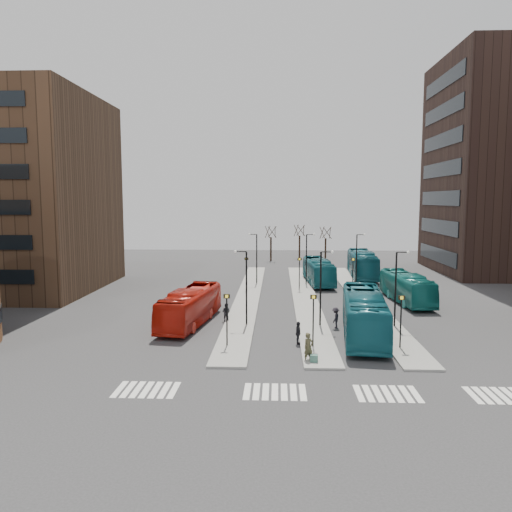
{
  "coord_description": "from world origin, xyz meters",
  "views": [
    {
      "loc": [
        -0.9,
        -21.91,
        10.32
      ],
      "look_at": [
        -2.92,
        24.96,
        5.0
      ],
      "focal_mm": 35.0,
      "sensor_mm": 36.0,
      "label": 1
    }
  ],
  "objects_px": {
    "teal_bus_a": "(364,314)",
    "traveller": "(308,347)",
    "teal_bus_d": "(362,264)",
    "commuter_a": "(226,312)",
    "red_bus": "(190,306)",
    "commuter_c": "(336,318)",
    "teal_bus_c": "(406,288)",
    "suitcase": "(314,360)",
    "commuter_b": "(298,333)",
    "teal_bus_b": "(318,271)"
  },
  "relations": [
    {
      "from": "teal_bus_a",
      "to": "traveller",
      "type": "relative_size",
      "value": 6.52
    },
    {
      "from": "teal_bus_d",
      "to": "commuter_a",
      "type": "height_order",
      "value": "teal_bus_d"
    },
    {
      "from": "red_bus",
      "to": "commuter_a",
      "type": "height_order",
      "value": "red_bus"
    },
    {
      "from": "teal_bus_d",
      "to": "commuter_c",
      "type": "relative_size",
      "value": 7.47
    },
    {
      "from": "commuter_a",
      "to": "commuter_c",
      "type": "xyz_separation_m",
      "value": [
        9.06,
        -1.88,
        0.06
      ]
    },
    {
      "from": "teal_bus_c",
      "to": "commuter_a",
      "type": "xyz_separation_m",
      "value": [
        -17.37,
        -8.68,
        -0.7
      ]
    },
    {
      "from": "suitcase",
      "to": "commuter_a",
      "type": "distance_m",
      "value": 12.79
    },
    {
      "from": "commuter_b",
      "to": "commuter_c",
      "type": "height_order",
      "value": "commuter_c"
    },
    {
      "from": "suitcase",
      "to": "commuter_a",
      "type": "relative_size",
      "value": 0.38
    },
    {
      "from": "suitcase",
      "to": "traveller",
      "type": "height_order",
      "value": "traveller"
    },
    {
      "from": "teal_bus_b",
      "to": "teal_bus_c",
      "type": "relative_size",
      "value": 1.03
    },
    {
      "from": "suitcase",
      "to": "teal_bus_d",
      "type": "distance_m",
      "value": 36.96
    },
    {
      "from": "suitcase",
      "to": "teal_bus_b",
      "type": "bearing_deg",
      "value": 93.36
    },
    {
      "from": "teal_bus_c",
      "to": "commuter_b",
      "type": "xyz_separation_m",
      "value": [
        -11.51,
        -15.29,
        -0.65
      ]
    },
    {
      "from": "traveller",
      "to": "commuter_a",
      "type": "relative_size",
      "value": 1.22
    },
    {
      "from": "teal_bus_a",
      "to": "red_bus",
      "type": "bearing_deg",
      "value": 173.2
    },
    {
      "from": "teal_bus_a",
      "to": "suitcase",
      "type": "bearing_deg",
      "value": -116.27
    },
    {
      "from": "commuter_c",
      "to": "teal_bus_c",
      "type": "bearing_deg",
      "value": 161.69
    },
    {
      "from": "teal_bus_a",
      "to": "teal_bus_d",
      "type": "height_order",
      "value": "teal_bus_d"
    },
    {
      "from": "traveller",
      "to": "commuter_a",
      "type": "bearing_deg",
      "value": 86.91
    },
    {
      "from": "suitcase",
      "to": "teal_bus_a",
      "type": "xyz_separation_m",
      "value": [
        4.2,
        6.56,
        1.43
      ]
    },
    {
      "from": "teal_bus_c",
      "to": "commuter_b",
      "type": "relative_size",
      "value": 6.43
    },
    {
      "from": "commuter_b",
      "to": "commuter_c",
      "type": "xyz_separation_m",
      "value": [
        3.2,
        4.72,
        0.02
      ]
    },
    {
      "from": "teal_bus_b",
      "to": "commuter_c",
      "type": "relative_size",
      "value": 6.52
    },
    {
      "from": "teal_bus_c",
      "to": "traveller",
      "type": "xyz_separation_m",
      "value": [
        -11.03,
        -19.17,
        -0.53
      ]
    },
    {
      "from": "teal_bus_a",
      "to": "teal_bus_b",
      "type": "xyz_separation_m",
      "value": [
        -1.47,
        23.94,
        -0.19
      ]
    },
    {
      "from": "teal_bus_d",
      "to": "commuter_c",
      "type": "height_order",
      "value": "teal_bus_d"
    },
    {
      "from": "teal_bus_b",
      "to": "commuter_c",
      "type": "height_order",
      "value": "teal_bus_b"
    },
    {
      "from": "commuter_b",
      "to": "teal_bus_c",
      "type": "bearing_deg",
      "value": -41.41
    },
    {
      "from": "teal_bus_c",
      "to": "traveller",
      "type": "relative_size",
      "value": 5.6
    },
    {
      "from": "teal_bus_d",
      "to": "teal_bus_a",
      "type": "bearing_deg",
      "value": -96.03
    },
    {
      "from": "suitcase",
      "to": "traveller",
      "type": "relative_size",
      "value": 0.31
    },
    {
      "from": "commuter_a",
      "to": "teal_bus_c",
      "type": "bearing_deg",
      "value": -135.07
    },
    {
      "from": "traveller",
      "to": "commuter_c",
      "type": "xyz_separation_m",
      "value": [
        2.71,
        8.61,
        -0.11
      ]
    },
    {
      "from": "teal_bus_b",
      "to": "commuter_c",
      "type": "distance_m",
      "value": 21.5
    },
    {
      "from": "suitcase",
      "to": "red_bus",
      "type": "distance_m",
      "value": 13.72
    },
    {
      "from": "suitcase",
      "to": "commuter_c",
      "type": "height_order",
      "value": "commuter_c"
    },
    {
      "from": "red_bus",
      "to": "commuter_a",
      "type": "bearing_deg",
      "value": 29.33
    },
    {
      "from": "red_bus",
      "to": "commuter_c",
      "type": "distance_m",
      "value": 11.97
    },
    {
      "from": "teal_bus_c",
      "to": "commuter_b",
      "type": "distance_m",
      "value": 19.15
    },
    {
      "from": "teal_bus_d",
      "to": "commuter_a",
      "type": "relative_size",
      "value": 8.1
    },
    {
      "from": "red_bus",
      "to": "commuter_b",
      "type": "xyz_separation_m",
      "value": [
        8.73,
        -5.49,
        -0.66
      ]
    },
    {
      "from": "suitcase",
      "to": "red_bus",
      "type": "xyz_separation_m",
      "value": [
        -9.55,
        9.78,
        1.2
      ]
    },
    {
      "from": "teal_bus_b",
      "to": "teal_bus_c",
      "type": "distance_m",
      "value": 13.52
    },
    {
      "from": "suitcase",
      "to": "commuter_c",
      "type": "distance_m",
      "value": 9.34
    },
    {
      "from": "suitcase",
      "to": "teal_bus_b",
      "type": "height_order",
      "value": "teal_bus_b"
    },
    {
      "from": "red_bus",
      "to": "traveller",
      "type": "distance_m",
      "value": 13.16
    },
    {
      "from": "suitcase",
      "to": "teal_bus_c",
      "type": "height_order",
      "value": "teal_bus_c"
    },
    {
      "from": "teal_bus_c",
      "to": "teal_bus_d",
      "type": "bearing_deg",
      "value": 91.51
    },
    {
      "from": "teal_bus_a",
      "to": "traveller",
      "type": "height_order",
      "value": "teal_bus_a"
    }
  ]
}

